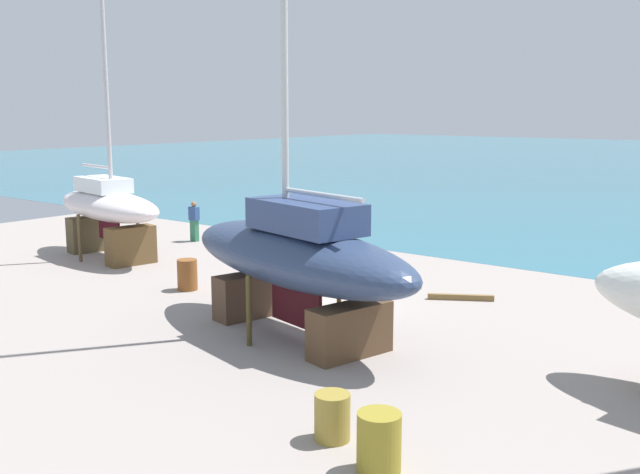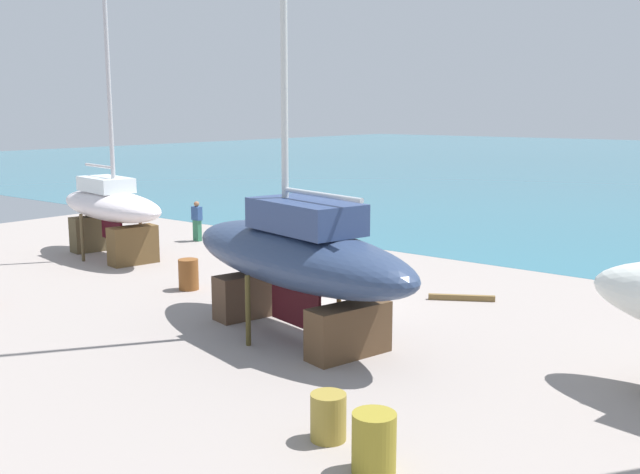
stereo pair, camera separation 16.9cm
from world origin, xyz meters
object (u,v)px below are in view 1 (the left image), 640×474
barrel_rust_mid (332,417)px  barrel_tipped_left (379,442)px  barrel_tipped_center (187,275)px  sailboat_large_starboard (108,209)px  barrel_rust_near (369,267)px  worker (194,221)px  sailboat_small_center (297,256)px

barrel_rust_mid → barrel_tipped_left: bearing=-19.6°
barrel_tipped_center → barrel_tipped_left: (10.59, -5.70, -0.00)m
barrel_rust_mid → sailboat_large_starboard: bearing=156.0°
barrel_rust_near → worker: bearing=171.7°
worker → barrel_tipped_left: size_ratio=1.79×
barrel_rust_mid → worker: bearing=144.5°
sailboat_large_starboard → barrel_rust_near: bearing=26.3°
barrel_rust_near → sailboat_small_center: bearing=-72.7°
sailboat_large_starboard → barrel_tipped_left: size_ratio=10.78×
sailboat_small_center → barrel_rust_near: bearing=-59.2°
barrel_tipped_center → barrel_rust_mid: bearing=-29.3°
barrel_rust_near → barrel_tipped_left: size_ratio=0.95×
sailboat_small_center → worker: size_ratio=8.26×
worker → barrel_tipped_center: bearing=50.5°
worker → barrel_tipped_left: bearing=59.7°
sailboat_small_center → barrel_tipped_left: 6.94m
sailboat_small_center → barrel_tipped_center: sailboat_small_center is taller
sailboat_small_center → barrel_rust_mid: bearing=149.2°
barrel_rust_near → barrel_tipped_left: barrel_tipped_left is taller
worker → barrel_rust_mid: size_ratio=2.09×
sailboat_large_starboard → barrel_tipped_center: 6.22m
barrel_tipped_center → barrel_tipped_left: 12.02m
sailboat_small_center → worker: (-11.30, 7.01, -1.08)m
barrel_rust_near → barrel_tipped_left: bearing=-55.1°
sailboat_small_center → worker: sailboat_small_center is taller
sailboat_small_center → barrel_rust_near: sailboat_small_center is taller
barrel_rust_near → sailboat_large_starboard: bearing=-163.9°
sailboat_small_center → barrel_tipped_left: (5.20, -4.35, -1.47)m
barrel_tipped_left → barrel_tipped_center: bearing=151.7°
barrel_tipped_center → sailboat_large_starboard: bearing=165.5°
sailboat_large_starboard → barrel_tipped_center: size_ratio=10.75×
sailboat_small_center → barrel_rust_near: size_ratio=15.52×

